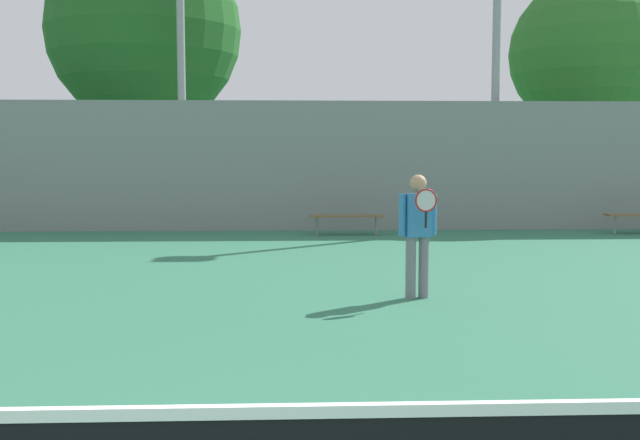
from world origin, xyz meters
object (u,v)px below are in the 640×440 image
at_px(light_pole_near_left, 497,26).
at_px(tree_green_broad, 144,32).
at_px(bench_adjacent_court, 347,217).
at_px(tennis_player, 418,228).
at_px(tree_green_tall, 587,54).

bearing_deg(light_pole_near_left, tree_green_broad, 161.22).
bearing_deg(tree_green_broad, bench_adjacent_court, -40.98).
bearing_deg(tennis_player, tree_green_tall, 47.53).
bearing_deg(tree_green_tall, tennis_player, -120.05).
distance_m(tennis_player, bench_adjacent_court, 7.96).
bearing_deg(light_pole_near_left, tennis_player, -111.01).
height_order(tennis_player, tree_green_tall, tree_green_tall).
relative_size(tennis_player, tree_green_tall, 0.23).
bearing_deg(tree_green_tall, light_pole_near_left, -139.57).
height_order(bench_adjacent_court, tree_green_tall, tree_green_tall).
bearing_deg(tennis_player, bench_adjacent_court, 80.16).
distance_m(light_pole_near_left, tree_green_broad, 10.27).
bearing_deg(bench_adjacent_court, light_pole_near_left, 22.07).
height_order(tennis_player, light_pole_near_left, light_pole_near_left).
bearing_deg(tree_green_broad, tree_green_tall, -0.77).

